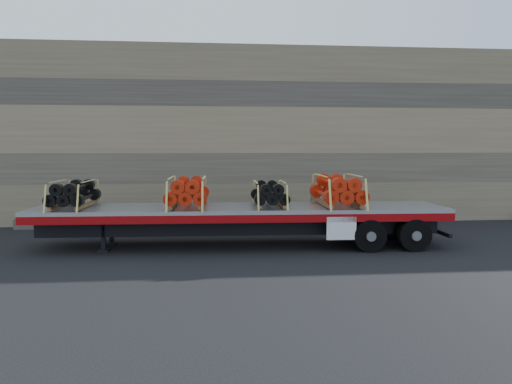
% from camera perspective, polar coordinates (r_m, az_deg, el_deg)
% --- Properties ---
extents(ground, '(120.00, 120.00, 0.00)m').
position_cam_1_polar(ground, '(14.91, 0.26, -6.52)').
color(ground, black).
rests_on(ground, ground).
extents(rock_wall, '(44.00, 3.00, 7.00)m').
position_cam_1_polar(rock_wall, '(21.09, -1.57, 6.42)').
color(rock_wall, '#7A6B54').
rests_on(rock_wall, ground).
extents(trailer, '(12.38, 2.76, 1.23)m').
position_cam_1_polar(trailer, '(15.20, -1.81, -3.94)').
color(trailer, '#A3A6AB').
rests_on(trailer, ground).
extents(bundle_front, '(1.14, 2.17, 0.76)m').
position_cam_1_polar(bundle_front, '(15.70, -20.09, -0.30)').
color(bundle_front, black).
rests_on(bundle_front, trailer).
extents(bundle_midfront, '(1.27, 2.42, 0.85)m').
position_cam_1_polar(bundle_midfront, '(15.10, -7.80, -0.07)').
color(bundle_midfront, red).
rests_on(bundle_midfront, trailer).
extents(bundle_midrear, '(1.07, 2.05, 0.72)m').
position_cam_1_polar(bundle_midrear, '(15.14, 1.52, -0.27)').
color(bundle_midrear, black).
rests_on(bundle_midrear, trailer).
extents(bundle_rear, '(1.35, 2.57, 0.90)m').
position_cam_1_polar(bundle_rear, '(15.46, 9.26, 0.12)').
color(bundle_rear, red).
rests_on(bundle_rear, trailer).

